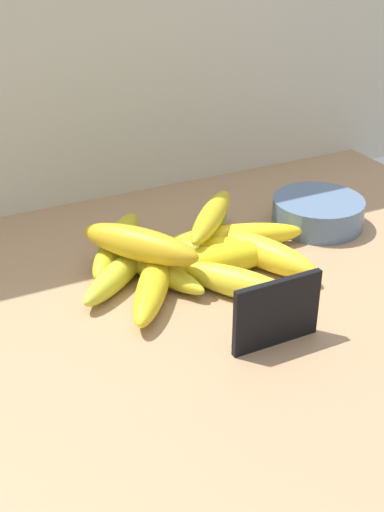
% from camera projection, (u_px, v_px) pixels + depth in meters
% --- Properties ---
extents(counter_top, '(1.10, 0.76, 0.03)m').
position_uv_depth(counter_top, '(193.00, 322.00, 0.82)').
color(counter_top, '#A5815C').
rests_on(counter_top, ground).
extents(chalkboard_sign, '(0.11, 0.02, 0.08)m').
position_uv_depth(chalkboard_sign, '(276.00, 315.00, 0.74)').
color(chalkboard_sign, black).
rests_on(chalkboard_sign, counter_top).
extents(fruit_bowl, '(0.14, 0.14, 0.04)m').
position_uv_depth(fruit_bowl, '(318.00, 212.00, 1.01)').
color(fruit_bowl, slate).
rests_on(fruit_bowl, counter_top).
extents(banana_0, '(0.20, 0.09, 0.04)m').
position_uv_depth(banana_0, '(236.00, 237.00, 0.95)').
color(banana_0, yellow).
rests_on(banana_0, counter_top).
extents(banana_1, '(0.14, 0.13, 0.03)m').
position_uv_depth(banana_1, '(118.00, 275.00, 0.86)').
color(banana_1, gold).
rests_on(banana_1, counter_top).
extents(banana_2, '(0.14, 0.18, 0.04)m').
position_uv_depth(banana_2, '(154.00, 283.00, 0.83)').
color(banana_2, yellow).
rests_on(banana_2, counter_top).
extents(banana_3, '(0.15, 0.18, 0.04)m').
position_uv_depth(banana_3, '(117.00, 244.00, 0.92)').
color(banana_3, gold).
rests_on(banana_3, counter_top).
extents(banana_4, '(0.13, 0.15, 0.04)m').
position_uv_depth(banana_4, '(238.00, 283.00, 0.83)').
color(banana_4, yellow).
rests_on(banana_4, counter_top).
extents(banana_5, '(0.19, 0.07, 0.04)m').
position_uv_depth(banana_5, '(218.00, 260.00, 0.88)').
color(banana_5, yellow).
rests_on(banana_5, counter_top).
extents(banana_6, '(0.16, 0.16, 0.04)m').
position_uv_depth(banana_6, '(205.00, 236.00, 0.95)').
color(banana_6, '#93B438').
rests_on(banana_6, counter_top).
extents(banana_7, '(0.10, 0.19, 0.03)m').
position_uv_depth(banana_7, '(151.00, 267.00, 0.88)').
color(banana_7, gold).
rests_on(banana_7, counter_top).
extents(banana_8, '(0.16, 0.11, 0.04)m').
position_uv_depth(banana_8, '(211.00, 249.00, 0.92)').
color(banana_8, yellow).
rests_on(banana_8, counter_top).
extents(banana_9, '(0.10, 0.17, 0.04)m').
position_uv_depth(banana_9, '(265.00, 254.00, 0.90)').
color(banana_9, yellow).
rests_on(banana_9, counter_top).
extents(banana_10, '(0.14, 0.16, 0.04)m').
position_uv_depth(banana_10, '(139.00, 244.00, 0.85)').
color(banana_10, gold).
rests_on(banana_10, banana_7).
extents(banana_11, '(0.14, 0.15, 0.03)m').
position_uv_depth(banana_11, '(211.00, 216.00, 0.93)').
color(banana_11, gold).
rests_on(banana_11, banana_6).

